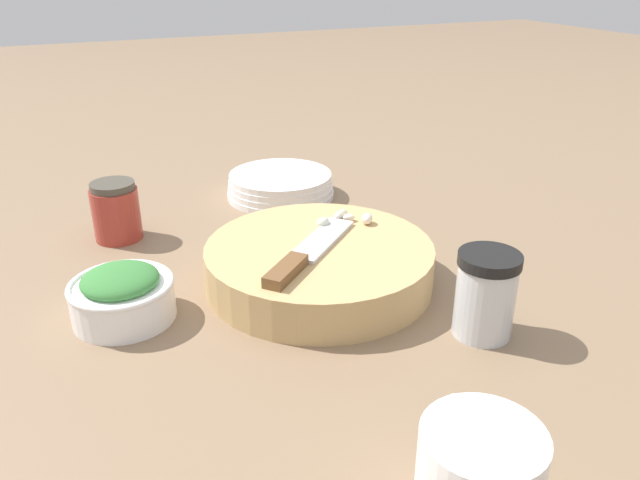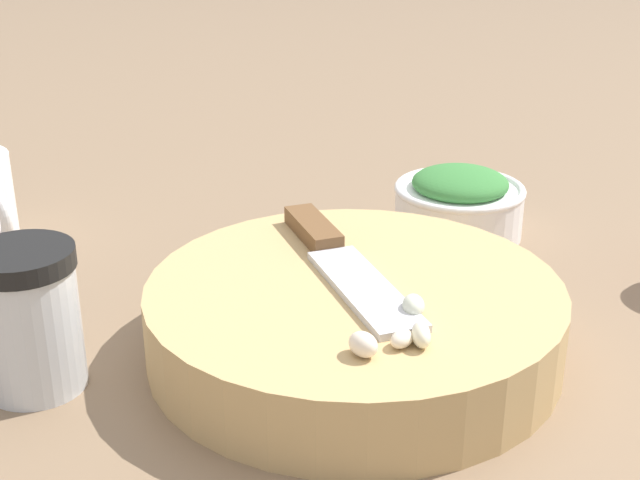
% 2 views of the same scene
% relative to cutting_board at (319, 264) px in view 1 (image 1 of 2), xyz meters
% --- Properties ---
extents(ground_plane, '(5.00, 5.00, 0.00)m').
position_rel_cutting_board_xyz_m(ground_plane, '(-0.04, 0.06, -0.03)').
color(ground_plane, '#7F664C').
extents(cutting_board, '(0.28, 0.28, 0.05)m').
position_rel_cutting_board_xyz_m(cutting_board, '(0.00, 0.00, 0.00)').
color(cutting_board, tan).
rests_on(cutting_board, ground_plane).
extents(chef_knife, '(0.15, 0.16, 0.01)m').
position_rel_cutting_board_xyz_m(chef_knife, '(-0.02, 0.03, 0.03)').
color(chef_knife, brown).
rests_on(chef_knife, cutting_board).
extents(garlic_cloves, '(0.05, 0.08, 0.01)m').
position_rel_cutting_board_xyz_m(garlic_cloves, '(0.05, -0.06, 0.03)').
color(garlic_cloves, silver).
rests_on(garlic_cloves, cutting_board).
extents(herb_bowl, '(0.12, 0.12, 0.06)m').
position_rel_cutting_board_xyz_m(herb_bowl, '(0.02, 0.23, 0.00)').
color(herb_bowl, white).
rests_on(herb_bowl, ground_plane).
extents(spice_jar, '(0.07, 0.07, 0.09)m').
position_rel_cutting_board_xyz_m(spice_jar, '(-0.17, -0.11, 0.02)').
color(spice_jar, silver).
rests_on(spice_jar, ground_plane).
extents(coffee_mug, '(0.12, 0.09, 0.08)m').
position_rel_cutting_board_xyz_m(coffee_mug, '(-0.37, 0.05, 0.02)').
color(coffee_mug, white).
rests_on(coffee_mug, ground_plane).
extents(plate_stack, '(0.18, 0.18, 0.04)m').
position_rel_cutting_board_xyz_m(plate_stack, '(0.30, -0.06, -0.01)').
color(plate_stack, white).
rests_on(plate_stack, ground_plane).
extents(honey_jar, '(0.07, 0.07, 0.08)m').
position_rel_cutting_board_xyz_m(honey_jar, '(0.24, 0.21, 0.02)').
color(honey_jar, '#9E3328').
rests_on(honey_jar, ground_plane).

